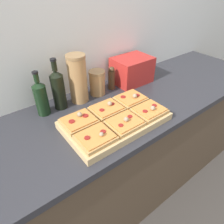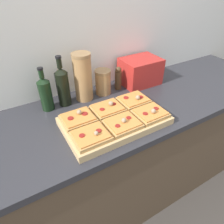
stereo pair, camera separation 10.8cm
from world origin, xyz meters
The scene contains 15 objects.
wall_back centered at (0.00, 0.67, 1.25)m, with size 6.00×0.06×2.50m.
kitchen_counter centered at (0.00, 0.32, 0.46)m, with size 2.63×0.67×0.92m.
cutting_board centered at (-0.07, 0.20, 0.94)m, with size 0.55×0.33×0.04m, color tan.
pizza_slice_back_left centered at (-0.24, 0.27, 0.98)m, with size 0.17×0.14×0.05m.
pizza_slice_back_center centered at (-0.06, 0.27, 0.98)m, with size 0.17×0.14×0.05m.
pizza_slice_back_right centered at (0.11, 0.27, 0.98)m, with size 0.17×0.14×0.05m.
pizza_slice_front_left centered at (-0.24, 0.12, 0.98)m, with size 0.17×0.14×0.05m.
pizza_slice_front_center centered at (-0.07, 0.12, 0.98)m, with size 0.17×0.14×0.05m.
pizza_slice_front_right centered at (0.11, 0.12, 0.98)m, with size 0.17×0.14×0.05m.
olive_oil_bottle centered at (-0.34, 0.52, 1.03)m, with size 0.07×0.07×0.26m.
wine_bottle centered at (-0.23, 0.52, 1.05)m, with size 0.08×0.08×0.31m.
grain_jar_tall centered at (-0.10, 0.52, 1.07)m, with size 0.11×0.11×0.30m.
grain_jar_short centered at (0.04, 0.52, 1.01)m, with size 0.11×0.11×0.16m.
pepper_mill centered at (0.16, 0.52, 1.00)m, with size 0.05×0.05×0.16m.
toaster_oven centered at (0.34, 0.52, 1.02)m, with size 0.29×0.20×0.18m.
Camera 1 is at (-0.60, -0.47, 1.61)m, focal length 32.00 mm.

